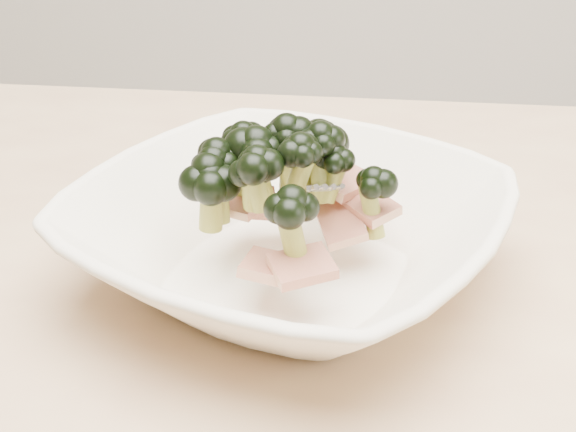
# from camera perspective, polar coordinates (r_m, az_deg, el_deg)

# --- Properties ---
(dining_table) EXTENTS (1.20, 0.80, 0.75)m
(dining_table) POSITION_cam_1_polar(r_m,az_deg,el_deg) (0.60, 4.82, -14.22)
(dining_table) COLOR tan
(dining_table) RESTS_ON ground
(broccoli_dish) EXTENTS (0.37, 0.37, 0.11)m
(broccoli_dish) POSITION_cam_1_polar(r_m,az_deg,el_deg) (0.54, -0.08, -0.85)
(broccoli_dish) COLOR #F3E6CD
(broccoli_dish) RESTS_ON dining_table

